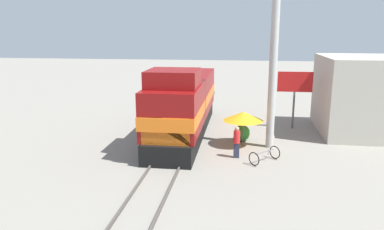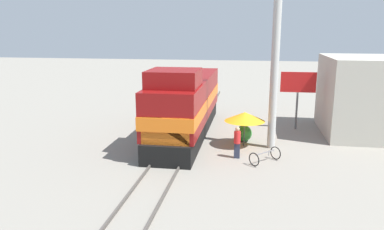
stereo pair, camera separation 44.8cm
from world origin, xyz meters
The scene contains 11 objects.
ground_plane centered at (0.00, 0.00, 0.00)m, with size 120.00×120.00×0.00m, color gray.
rail_near centered at (-0.72, 0.00, 0.07)m, with size 0.08×36.99×0.15m, color #4C4742.
rail_far centered at (0.72, 0.00, 0.07)m, with size 0.08×36.99×0.15m, color #4C4742.
locomotive centered at (0.00, 1.96, 1.96)m, with size 2.85×12.49×4.52m.
utility_pole centered at (5.24, 0.27, 5.13)m, with size 1.80×0.44×10.16m.
vendor_umbrella centered at (3.71, 0.28, 1.74)m, with size 2.29×2.29×2.00m.
billboard_sign centered at (7.05, 4.63, 2.93)m, with size 2.28×0.12×3.84m.
shrub_cluster centered at (3.67, 1.26, 0.48)m, with size 0.97×0.97×0.97m, color #388C38.
person_bystander centered at (3.40, -1.84, 0.91)m, with size 0.34×0.34×1.68m.
bicycle centered at (4.83, -2.31, 0.35)m, with size 1.63×1.66×0.69m.
building_block_distant centered at (12.27, 4.17, 2.45)m, with size 7.27×6.05×4.91m, color #B7B2A3.
Camera 1 is at (3.59, -20.60, 6.60)m, focal length 35.00 mm.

